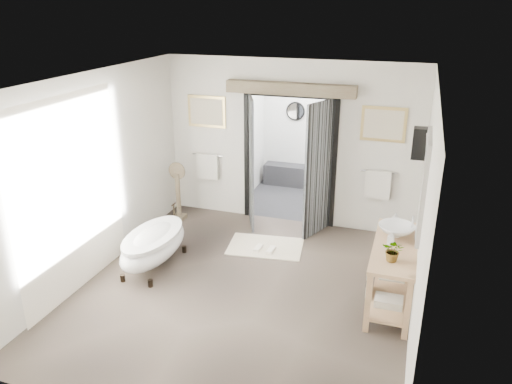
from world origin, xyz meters
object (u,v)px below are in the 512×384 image
at_px(rug, 265,246).
at_px(basin, 396,231).
at_px(vanity, 391,269).
at_px(clawfoot_tub, 154,244).

height_order(rug, basin, basin).
bearing_deg(rug, vanity, -26.49).
distance_m(vanity, rug, 2.32).
relative_size(clawfoot_tub, basin, 3.19).
height_order(vanity, rug, vanity).
distance_m(clawfoot_tub, rug, 1.84).
distance_m(clawfoot_tub, basin, 3.52).
relative_size(clawfoot_tub, rug, 1.28).
relative_size(vanity, basin, 3.33).
xyz_separation_m(vanity, basin, (0.01, 0.28, 0.43)).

